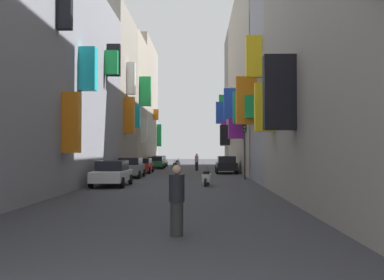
{
  "coord_description": "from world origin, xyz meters",
  "views": [
    {
      "loc": [
        1.46,
        -3.62,
        2.06
      ],
      "look_at": [
        0.67,
        34.1,
        2.99
      ],
      "focal_mm": 39.83,
      "sensor_mm": 36.0,
      "label": 1
    }
  ],
  "objects_px": {
    "parked_car_red": "(142,165)",
    "pedestrian_near_left": "(197,162)",
    "scooter_silver": "(178,163)",
    "traffic_light_near_corner": "(245,140)",
    "parked_car_green": "(156,162)",
    "parked_car_grey": "(130,167)",
    "scooter_white": "(207,178)",
    "parked_car_white": "(112,173)",
    "scooter_green": "(175,167)",
    "parked_car_yellow": "(159,161)",
    "pedestrian_crossing": "(177,201)",
    "parked_car_black": "(226,164)"
  },
  "relations": [
    {
      "from": "scooter_green",
      "to": "traffic_light_near_corner",
      "type": "bearing_deg",
      "value": -61.58
    },
    {
      "from": "parked_car_green",
      "to": "parked_car_black",
      "type": "distance_m",
      "value": 12.01
    },
    {
      "from": "parked_car_green",
      "to": "traffic_light_near_corner",
      "type": "xyz_separation_m",
      "value": [
        8.24,
        -17.63,
        2.08
      ]
    },
    {
      "from": "parked_car_yellow",
      "to": "scooter_green",
      "type": "xyz_separation_m",
      "value": [
        2.72,
        -12.28,
        -0.28
      ]
    },
    {
      "from": "parked_car_grey",
      "to": "scooter_white",
      "type": "distance_m",
      "value": 9.33
    },
    {
      "from": "parked_car_red",
      "to": "pedestrian_near_left",
      "type": "distance_m",
      "value": 6.64
    },
    {
      "from": "parked_car_grey",
      "to": "pedestrian_crossing",
      "type": "bearing_deg",
      "value": -77.71
    },
    {
      "from": "parked_car_green",
      "to": "pedestrian_near_left",
      "type": "xyz_separation_m",
      "value": [
        4.68,
        -4.67,
        0.15
      ]
    },
    {
      "from": "parked_car_black",
      "to": "pedestrian_crossing",
      "type": "height_order",
      "value": "pedestrian_crossing"
    },
    {
      "from": "parked_car_grey",
      "to": "pedestrian_near_left",
      "type": "bearing_deg",
      "value": 66.01
    },
    {
      "from": "parked_car_green",
      "to": "pedestrian_crossing",
      "type": "distance_m",
      "value": 38.03
    },
    {
      "from": "parked_car_red",
      "to": "traffic_light_near_corner",
      "type": "bearing_deg",
      "value": -45.1
    },
    {
      "from": "parked_car_yellow",
      "to": "parked_car_white",
      "type": "xyz_separation_m",
      "value": [
        0.07,
        -28.54,
        0.02
      ]
    },
    {
      "from": "scooter_white",
      "to": "parked_car_green",
      "type": "bearing_deg",
      "value": 103.28
    },
    {
      "from": "pedestrian_near_left",
      "to": "traffic_light_near_corner",
      "type": "relative_size",
      "value": 0.43
    },
    {
      "from": "parked_car_yellow",
      "to": "traffic_light_near_corner",
      "type": "distance_m",
      "value": 24.26
    },
    {
      "from": "parked_car_red",
      "to": "scooter_silver",
      "type": "height_order",
      "value": "parked_car_red"
    },
    {
      "from": "parked_car_red",
      "to": "parked_car_black",
      "type": "xyz_separation_m",
      "value": [
        7.73,
        -0.4,
        0.08
      ]
    },
    {
      "from": "parked_car_white",
      "to": "scooter_white",
      "type": "bearing_deg",
      "value": 3.55
    },
    {
      "from": "parked_car_red",
      "to": "pedestrian_near_left",
      "type": "height_order",
      "value": "pedestrian_near_left"
    },
    {
      "from": "scooter_silver",
      "to": "traffic_light_near_corner",
      "type": "distance_m",
      "value": 22.66
    },
    {
      "from": "parked_car_black",
      "to": "scooter_silver",
      "type": "bearing_deg",
      "value": 110.86
    },
    {
      "from": "parked_car_green",
      "to": "traffic_light_near_corner",
      "type": "bearing_deg",
      "value": -64.93
    },
    {
      "from": "scooter_green",
      "to": "scooter_silver",
      "type": "relative_size",
      "value": 1.04
    },
    {
      "from": "parked_car_red",
      "to": "scooter_silver",
      "type": "bearing_deg",
      "value": 78.96
    },
    {
      "from": "parked_car_white",
      "to": "pedestrian_near_left",
      "type": "height_order",
      "value": "pedestrian_near_left"
    },
    {
      "from": "parked_car_grey",
      "to": "scooter_silver",
      "type": "height_order",
      "value": "parked_car_grey"
    },
    {
      "from": "scooter_green",
      "to": "pedestrian_crossing",
      "type": "height_order",
      "value": "pedestrian_crossing"
    },
    {
      "from": "parked_car_yellow",
      "to": "scooter_white",
      "type": "bearing_deg",
      "value": -78.83
    },
    {
      "from": "parked_car_red",
      "to": "pedestrian_near_left",
      "type": "relative_size",
      "value": 2.38
    },
    {
      "from": "parked_car_yellow",
      "to": "scooter_green",
      "type": "bearing_deg",
      "value": -77.52
    },
    {
      "from": "parked_car_grey",
      "to": "pedestrian_near_left",
      "type": "xyz_separation_m",
      "value": [
        4.94,
        11.1,
        0.09
      ]
    },
    {
      "from": "parked_car_grey",
      "to": "scooter_white",
      "type": "relative_size",
      "value": 2.03
    },
    {
      "from": "parked_car_red",
      "to": "pedestrian_near_left",
      "type": "bearing_deg",
      "value": 41.2
    },
    {
      "from": "parked_car_grey",
      "to": "traffic_light_near_corner",
      "type": "bearing_deg",
      "value": -12.32
    },
    {
      "from": "parked_car_green",
      "to": "scooter_green",
      "type": "bearing_deg",
      "value": -70.1
    },
    {
      "from": "parked_car_yellow",
      "to": "scooter_white",
      "type": "xyz_separation_m",
      "value": [
        5.57,
        -28.19,
        -0.28
      ]
    },
    {
      "from": "traffic_light_near_corner",
      "to": "parked_car_red",
      "type": "bearing_deg",
      "value": 134.9
    },
    {
      "from": "scooter_white",
      "to": "traffic_light_near_corner",
      "type": "relative_size",
      "value": 0.48
    },
    {
      "from": "parked_car_red",
      "to": "pedestrian_crossing",
      "type": "xyz_separation_m",
      "value": [
        4.85,
        -28.71,
        0.13
      ]
    },
    {
      "from": "pedestrian_crossing",
      "to": "pedestrian_near_left",
      "type": "xyz_separation_m",
      "value": [
        0.15,
        33.08,
        0.03
      ]
    },
    {
      "from": "parked_car_grey",
      "to": "scooter_green",
      "type": "distance_m",
      "value": 9.02
    },
    {
      "from": "parked_car_green",
      "to": "scooter_silver",
      "type": "distance_m",
      "value": 4.69
    },
    {
      "from": "parked_car_black",
      "to": "parked_car_grey",
      "type": "xyz_separation_m",
      "value": [
        -7.67,
        -6.32,
        -0.02
      ]
    },
    {
      "from": "parked_car_black",
      "to": "pedestrian_near_left",
      "type": "relative_size",
      "value": 2.33
    },
    {
      "from": "parked_car_yellow",
      "to": "pedestrian_crossing",
      "type": "distance_m",
      "value": 43.06
    },
    {
      "from": "parked_car_yellow",
      "to": "traffic_light_near_corner",
      "type": "relative_size",
      "value": 1.0
    },
    {
      "from": "parked_car_black",
      "to": "traffic_light_near_corner",
      "type": "distance_m",
      "value": 8.46
    },
    {
      "from": "pedestrian_crossing",
      "to": "traffic_light_near_corner",
      "type": "relative_size",
      "value": 0.42
    },
    {
      "from": "pedestrian_near_left",
      "to": "scooter_green",
      "type": "bearing_deg",
      "value": -129.07
    }
  ]
}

